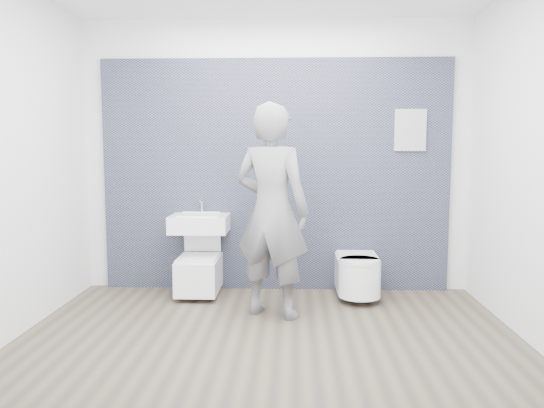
{
  "coord_description": "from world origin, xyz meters",
  "views": [
    {
      "loc": [
        0.18,
        -4.05,
        1.51
      ],
      "look_at": [
        0.0,
        0.6,
        1.0
      ],
      "focal_mm": 35.0,
      "sensor_mm": 36.0,
      "label": 1
    }
  ],
  "objects_px": {
    "washbasin": "(200,223)",
    "visitor": "(272,211)",
    "toilet_rounded": "(358,275)",
    "toilet_square": "(199,272)"
  },
  "relations": [
    {
      "from": "washbasin",
      "to": "visitor",
      "type": "relative_size",
      "value": 0.31
    },
    {
      "from": "washbasin",
      "to": "visitor",
      "type": "height_order",
      "value": "visitor"
    },
    {
      "from": "toilet_rounded",
      "to": "visitor",
      "type": "distance_m",
      "value": 1.2
    },
    {
      "from": "toilet_square",
      "to": "toilet_rounded",
      "type": "relative_size",
      "value": 1.15
    },
    {
      "from": "toilet_rounded",
      "to": "visitor",
      "type": "height_order",
      "value": "visitor"
    },
    {
      "from": "toilet_square",
      "to": "visitor",
      "type": "height_order",
      "value": "visitor"
    },
    {
      "from": "washbasin",
      "to": "toilet_square",
      "type": "relative_size",
      "value": 0.74
    },
    {
      "from": "toilet_rounded",
      "to": "toilet_square",
      "type": "bearing_deg",
      "value": 177.82
    },
    {
      "from": "washbasin",
      "to": "toilet_rounded",
      "type": "relative_size",
      "value": 0.85
    },
    {
      "from": "washbasin",
      "to": "toilet_rounded",
      "type": "distance_m",
      "value": 1.66
    }
  ]
}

